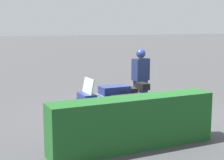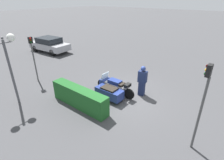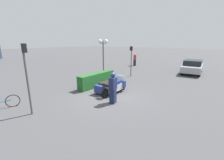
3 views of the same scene
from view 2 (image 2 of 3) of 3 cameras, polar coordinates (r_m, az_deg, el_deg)
The scene contains 8 objects.
ground_plane at distance 10.22m, azimuth 4.24°, elevation -5.33°, with size 160.00×160.00×0.00m, color #424244.
police_motorcycle at distance 10.02m, azimuth -0.47°, elevation -2.90°, with size 2.64×1.34×1.15m.
officer_rider at distance 10.07m, azimuth 9.86°, elevation -0.04°, with size 0.53×0.38×1.79m.
hedge_bush_curbside at distance 9.22m, azimuth -10.62°, elevation -5.61°, with size 3.54×0.62×1.06m, color #1E5623.
twin_lamp_post at distance 9.85m, azimuth -31.52°, elevation 8.44°, with size 0.39×1.15×3.66m.
traffic_light_near at distance 12.44m, azimuth -24.47°, elevation 8.20°, with size 0.22×0.29×3.00m.
traffic_light_far at distance 6.56m, azimuth 27.59°, elevation -5.01°, with size 0.23×0.27×3.37m.
parked_car_background at distance 19.57m, azimuth -19.75°, elevation 10.91°, with size 4.54×2.20×1.49m.
Camera 2 is at (-4.84, 7.33, 5.23)m, focal length 28.00 mm.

